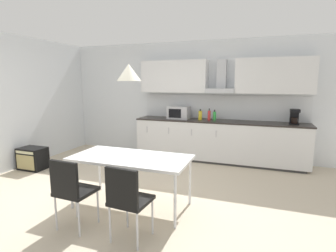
# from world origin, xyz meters

# --- Properties ---
(ground_plane) EXTENTS (8.49, 7.49, 0.02)m
(ground_plane) POSITION_xyz_m (0.00, 0.00, -0.01)
(ground_plane) COLOR beige
(wall_back) EXTENTS (6.80, 0.10, 2.67)m
(wall_back) POSITION_xyz_m (0.00, 2.55, 1.33)
(wall_back) COLOR silver
(wall_back) RESTS_ON ground_plane
(kitchen_counter) EXTENTS (3.69, 0.64, 0.91)m
(kitchen_counter) POSITION_xyz_m (0.94, 2.19, 0.46)
(kitchen_counter) COLOR #333333
(kitchen_counter) RESTS_ON ground_plane
(backsplash_tile) EXTENTS (3.67, 0.02, 0.54)m
(backsplash_tile) POSITION_xyz_m (0.94, 2.48, 1.18)
(backsplash_tile) COLOR silver
(backsplash_tile) RESTS_ON kitchen_counter
(upper_wall_cabinets) EXTENTS (3.67, 0.40, 0.72)m
(upper_wall_cabinets) POSITION_xyz_m (0.94, 2.33, 1.86)
(upper_wall_cabinets) COLOR silver
(microwave) EXTENTS (0.48, 0.35, 0.28)m
(microwave) POSITION_xyz_m (0.03, 2.19, 1.05)
(microwave) COLOR #ADADB2
(microwave) RESTS_ON kitchen_counter
(coffee_maker) EXTENTS (0.18, 0.19, 0.30)m
(coffee_maker) POSITION_xyz_m (2.43, 2.22, 1.06)
(coffee_maker) COLOR black
(coffee_maker) RESTS_ON kitchen_counter
(bottle_green) EXTENTS (0.07, 0.07, 0.23)m
(bottle_green) POSITION_xyz_m (0.84, 2.23, 1.01)
(bottle_green) COLOR green
(bottle_green) RESTS_ON kitchen_counter
(bottle_red) EXTENTS (0.06, 0.06, 0.26)m
(bottle_red) POSITION_xyz_m (0.73, 2.18, 1.02)
(bottle_red) COLOR red
(bottle_red) RESTS_ON kitchen_counter
(bottle_yellow) EXTENTS (0.08, 0.08, 0.24)m
(bottle_yellow) POSITION_xyz_m (0.53, 2.18, 1.01)
(bottle_yellow) COLOR yellow
(bottle_yellow) RESTS_ON kitchen_counter
(dining_table) EXTENTS (1.63, 0.79, 0.72)m
(dining_table) POSITION_xyz_m (0.16, -0.39, 0.68)
(dining_table) COLOR white
(dining_table) RESTS_ON ground_plane
(chair_near_right) EXTENTS (0.43, 0.43, 0.87)m
(chair_near_right) POSITION_xyz_m (0.52, -1.17, 0.53)
(chair_near_right) COLOR black
(chair_near_right) RESTS_ON ground_plane
(chair_near_left) EXTENTS (0.42, 0.42, 0.87)m
(chair_near_left) POSITION_xyz_m (-0.22, -1.17, 0.53)
(chair_near_left) COLOR black
(chair_near_left) RESTS_ON ground_plane
(guitar_amp) EXTENTS (0.52, 0.37, 0.44)m
(guitar_amp) POSITION_xyz_m (-2.48, 0.37, 0.22)
(guitar_amp) COLOR black
(guitar_amp) RESTS_ON ground_plane
(pendant_lamp) EXTENTS (0.32, 0.32, 0.22)m
(pendant_lamp) POSITION_xyz_m (0.16, -0.39, 1.86)
(pendant_lamp) COLOR silver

